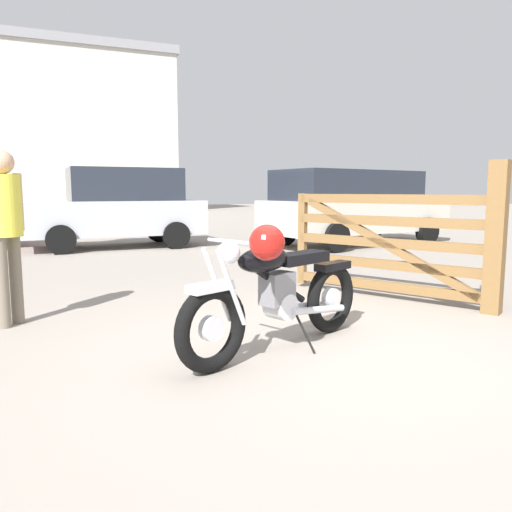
% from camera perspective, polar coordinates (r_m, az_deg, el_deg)
% --- Properties ---
extents(ground_plane, '(80.00, 80.00, 0.00)m').
position_cam_1_polar(ground_plane, '(4.17, 8.08, -10.69)').
color(ground_plane, gray).
extents(vintage_motorcycle, '(1.98, 1.01, 1.07)m').
position_cam_1_polar(vintage_motorcycle, '(4.02, 2.36, -4.06)').
color(vintage_motorcycle, black).
rests_on(vintage_motorcycle, ground_plane).
extents(timber_gate, '(1.25, 2.33, 1.60)m').
position_cam_1_polar(timber_gate, '(6.08, 16.92, 1.56)').
color(timber_gate, brown).
rests_on(timber_gate, ground_plane).
extents(bystander, '(0.32, 0.37, 1.66)m').
position_cam_1_polar(bystander, '(5.30, -26.47, 3.70)').
color(bystander, '#706656').
rests_on(bystander, ground_plane).
extents(pale_sedan_back, '(4.93, 2.56, 1.74)m').
position_cam_1_polar(pale_sedan_back, '(12.19, 11.00, 5.66)').
color(pale_sedan_back, black).
rests_on(pale_sedan_back, ground_plane).
extents(blue_hatchback_right, '(3.90, 1.83, 1.78)m').
position_cam_1_polar(blue_hatchback_right, '(11.87, -15.34, 5.37)').
color(blue_hatchback_right, black).
rests_on(blue_hatchback_right, ground_plane).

